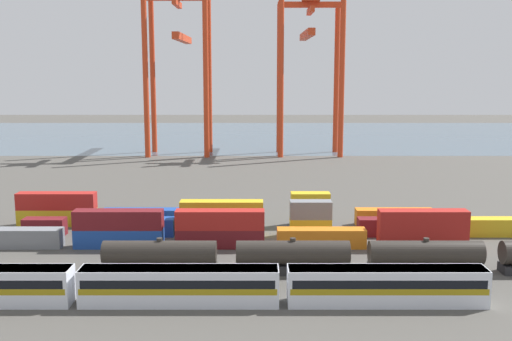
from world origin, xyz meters
TOP-DOWN VIEW (x-y plane):
  - ground_plane at (0.00, 40.00)m, footprint 420.00×420.00m
  - harbour_water at (0.00, 142.85)m, footprint 400.00×110.00m
  - passenger_train at (-6.51, -23.18)m, footprint 63.33×3.14m
  - freight_tank_row at (13.70, -13.35)m, footprint 61.01×2.85m
  - shipping_container_0 at (-31.21, -2.57)m, footprint 12.10×2.44m
  - shipping_container_1 at (-17.36, -2.57)m, footprint 12.10×2.44m
  - shipping_container_2 at (-17.36, -2.57)m, footprint 12.10×2.44m
  - shipping_container_3 at (-3.51, -2.57)m, footprint 12.10×2.44m
  - shipping_container_4 at (-3.51, -2.57)m, footprint 12.10×2.44m
  - shipping_container_5 at (10.34, -2.57)m, footprint 12.10×2.44m
  - shipping_container_6 at (24.19, -2.57)m, footprint 12.10×2.44m
  - shipping_container_7 at (24.19, -2.57)m, footprint 12.10×2.44m
  - shipping_container_8 at (-29.63, 3.43)m, footprint 6.04×2.44m
  - shipping_container_9 at (-16.62, 3.43)m, footprint 12.10×2.44m
  - shipping_container_10 at (-3.62, 3.43)m, footprint 12.10×2.44m
  - shipping_container_11 at (-3.62, 3.43)m, footprint 12.10×2.44m
  - shipping_container_12 at (9.39, 3.43)m, footprint 6.04×2.44m
  - shipping_container_13 at (9.39, 3.43)m, footprint 6.04×2.44m
  - shipping_container_14 at (22.39, 3.43)m, footprint 12.10×2.44m
  - shipping_container_15 at (35.40, 3.43)m, footprint 12.10×2.44m
  - shipping_container_17 at (-29.68, 9.42)m, footprint 12.10×2.44m
  - shipping_container_18 at (-29.68, 9.42)m, footprint 12.10×2.44m
  - shipping_container_19 at (-16.50, 9.42)m, footprint 12.10×2.44m
  - shipping_container_20 at (-3.32, 9.42)m, footprint 6.04×2.44m
  - shipping_container_21 at (9.86, 9.42)m, footprint 6.04×2.44m
  - shipping_container_22 at (9.86, 9.42)m, footprint 6.04×2.44m
  - shipping_container_23 at (23.04, 9.42)m, footprint 12.10×2.44m
  - gantry_crane_west at (-20.59, 93.39)m, footprint 18.12×34.91m
  - gantry_crane_central at (16.59, 93.41)m, footprint 18.31×34.37m

SIDE VIEW (x-z plane):
  - ground_plane at x=0.00m, z-range 0.00..0.00m
  - harbour_water at x=0.00m, z-range 0.00..0.01m
  - shipping_container_0 at x=-31.21m, z-range 0.00..2.60m
  - shipping_container_1 at x=-17.36m, z-range 0.00..2.60m
  - shipping_container_3 at x=-3.51m, z-range 0.00..2.60m
  - shipping_container_5 at x=10.34m, z-range 0.00..2.60m
  - shipping_container_6 at x=24.19m, z-range 0.00..2.60m
  - shipping_container_8 at x=-29.63m, z-range 0.00..2.60m
  - shipping_container_9 at x=-16.62m, z-range 0.00..2.60m
  - shipping_container_10 at x=-3.62m, z-range 0.00..2.60m
  - shipping_container_12 at x=9.39m, z-range 0.00..2.60m
  - shipping_container_14 at x=22.39m, z-range 0.00..2.60m
  - shipping_container_15 at x=35.40m, z-range 0.00..2.60m
  - shipping_container_17 at x=-29.68m, z-range 0.00..2.60m
  - shipping_container_19 at x=-16.50m, z-range 0.00..2.60m
  - shipping_container_20 at x=-3.32m, z-range 0.00..2.60m
  - shipping_container_21 at x=9.86m, z-range 0.00..2.60m
  - shipping_container_23 at x=23.04m, z-range 0.00..2.60m
  - freight_tank_row at x=13.70m, z-range -0.13..4.19m
  - passenger_train at x=-6.51m, z-range 0.19..4.09m
  - shipping_container_2 at x=-17.36m, z-range 2.60..5.20m
  - shipping_container_4 at x=-3.51m, z-range 2.60..5.20m
  - shipping_container_7 at x=24.19m, z-range 2.60..5.20m
  - shipping_container_11 at x=-3.62m, z-range 2.60..5.20m
  - shipping_container_13 at x=9.39m, z-range 2.60..5.20m
  - shipping_container_18 at x=-29.68m, z-range 2.60..5.20m
  - shipping_container_22 at x=9.86m, z-range 2.60..5.20m
  - gantry_crane_central at x=16.59m, z-range 5.18..51.18m
  - gantry_crane_west at x=-20.59m, z-range 4.80..52.71m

